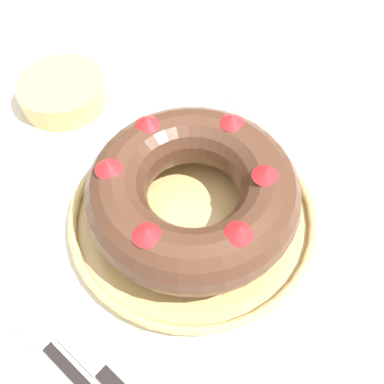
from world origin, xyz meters
name	(u,v)px	position (x,y,z in m)	size (l,w,h in m)	color
ground_plane	(186,372)	(0.00, 0.00, 0.00)	(8.00, 8.00, 0.00)	#4C4742
dining_table	(180,259)	(0.00, 0.00, 0.68)	(1.38, 1.28, 0.76)	silver
serving_dish	(192,214)	(0.03, 0.00, 0.77)	(0.33, 0.33, 0.02)	tan
bundt_cake	(192,192)	(0.03, 0.00, 0.83)	(0.27, 0.27, 0.09)	#4C2D1E
fork	(64,363)	(-0.21, -0.02, 0.77)	(0.02, 0.20, 0.01)	black
cake_knife	(103,373)	(-0.19, -0.06, 0.77)	(0.02, 0.17, 0.01)	black
side_bowl	(62,92)	(0.06, 0.31, 0.78)	(0.14, 0.14, 0.04)	tan
napkin	(282,95)	(0.31, 0.04, 0.76)	(0.16, 0.11, 0.00)	white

